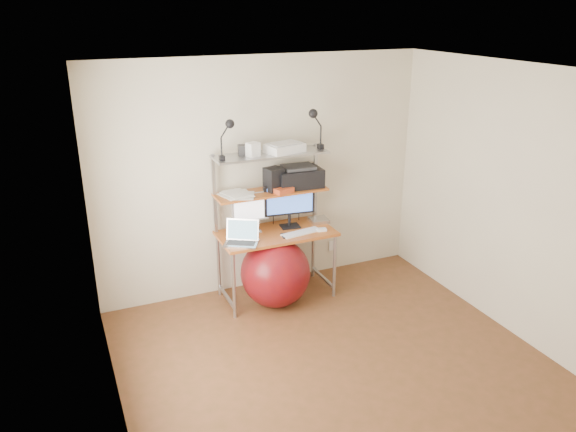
% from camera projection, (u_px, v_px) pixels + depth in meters
% --- Properties ---
extents(room, '(3.60, 3.60, 3.60)m').
position_uv_depth(room, '(345.00, 236.00, 4.41)').
color(room, brown).
rests_on(room, ground).
extents(computer_desk, '(1.20, 0.60, 1.57)m').
position_uv_depth(computer_desk, '(274.00, 211.00, 5.80)').
color(computer_desk, '#AD5221').
rests_on(computer_desk, ground).
extents(desktop, '(1.20, 0.60, 0.00)m').
position_uv_depth(desktop, '(276.00, 232.00, 5.83)').
color(desktop, '#AD5221').
rests_on(desktop, computer_desk).
extents(mid_shelf, '(1.18, 0.34, 0.00)m').
position_uv_depth(mid_shelf, '(271.00, 191.00, 5.79)').
color(mid_shelf, '#AD5221').
rests_on(mid_shelf, computer_desk).
extents(top_shelf, '(1.18, 0.34, 0.00)m').
position_uv_depth(top_shelf, '(271.00, 153.00, 5.65)').
color(top_shelf, '#A2A3A7').
rests_on(top_shelf, computer_desk).
extents(floor, '(3.60, 3.60, 0.00)m').
position_uv_depth(floor, '(340.00, 369.00, 4.85)').
color(floor, brown).
rests_on(floor, ground).
extents(wall_outlet, '(0.08, 0.01, 0.12)m').
position_uv_depth(wall_outlet, '(332.00, 246.00, 6.59)').
color(wall_outlet, white).
rests_on(wall_outlet, room).
extents(monitor_silver, '(0.40, 0.14, 0.44)m').
position_uv_depth(monitor_silver, '(251.00, 210.00, 5.77)').
color(monitor_silver, '#BCBDC1').
rests_on(monitor_silver, desktop).
extents(monitor_black, '(0.55, 0.18, 0.55)m').
position_uv_depth(monitor_black, '(289.00, 202.00, 5.88)').
color(monitor_black, black).
rests_on(monitor_black, desktop).
extents(laptop, '(0.41, 0.39, 0.29)m').
position_uv_depth(laptop, '(242.00, 238.00, 5.56)').
color(laptop, '#B8B7BC').
rests_on(laptop, desktop).
extents(keyboard, '(0.45, 0.19, 0.01)m').
position_uv_depth(keyboard, '(301.00, 233.00, 5.80)').
color(keyboard, white).
rests_on(keyboard, desktop).
extents(mouse, '(0.10, 0.07, 0.03)m').
position_uv_depth(mouse, '(322.00, 230.00, 5.85)').
color(mouse, white).
rests_on(mouse, desktop).
extents(mac_mini, '(0.21, 0.21, 0.04)m').
position_uv_depth(mac_mini, '(319.00, 220.00, 6.10)').
color(mac_mini, '#B8B7BC').
rests_on(mac_mini, desktop).
extents(phone, '(0.09, 0.14, 0.01)m').
position_uv_depth(phone, '(285.00, 236.00, 5.72)').
color(phone, black).
rests_on(phone, desktop).
extents(printer, '(0.50, 0.35, 0.23)m').
position_uv_depth(printer, '(298.00, 177.00, 5.91)').
color(printer, black).
rests_on(printer, mid_shelf).
extents(nas_cube, '(0.20, 0.20, 0.24)m').
position_uv_depth(nas_cube, '(274.00, 179.00, 5.76)').
color(nas_cube, black).
rests_on(nas_cube, mid_shelf).
extents(red_box, '(0.22, 0.18, 0.05)m').
position_uv_depth(red_box, '(283.00, 190.00, 5.73)').
color(red_box, '#BA421D').
rests_on(red_box, mid_shelf).
extents(scanner, '(0.42, 0.33, 0.10)m').
position_uv_depth(scanner, '(285.00, 148.00, 5.68)').
color(scanner, white).
rests_on(scanner, top_shelf).
extents(box_white, '(0.14, 0.13, 0.14)m').
position_uv_depth(box_white, '(253.00, 149.00, 5.51)').
color(box_white, white).
rests_on(box_white, top_shelf).
extents(box_grey, '(0.12, 0.12, 0.10)m').
position_uv_depth(box_grey, '(243.00, 150.00, 5.57)').
color(box_grey, '#303032').
rests_on(box_grey, top_shelf).
extents(clip_lamp_left, '(0.16, 0.09, 0.39)m').
position_uv_depth(clip_lamp_left, '(228.00, 131.00, 5.30)').
color(clip_lamp_left, black).
rests_on(clip_lamp_left, top_shelf).
extents(clip_lamp_right, '(0.17, 0.09, 0.42)m').
position_uv_depth(clip_lamp_right, '(315.00, 120.00, 5.67)').
color(clip_lamp_right, black).
rests_on(clip_lamp_right, top_shelf).
extents(exercise_ball, '(0.72, 0.72, 0.72)m').
position_uv_depth(exercise_ball, '(275.00, 273.00, 5.79)').
color(exercise_ball, maroon).
rests_on(exercise_ball, floor).
extents(paper_stack, '(0.39, 0.41, 0.02)m').
position_uv_depth(paper_stack, '(238.00, 194.00, 5.65)').
color(paper_stack, white).
rests_on(paper_stack, mid_shelf).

